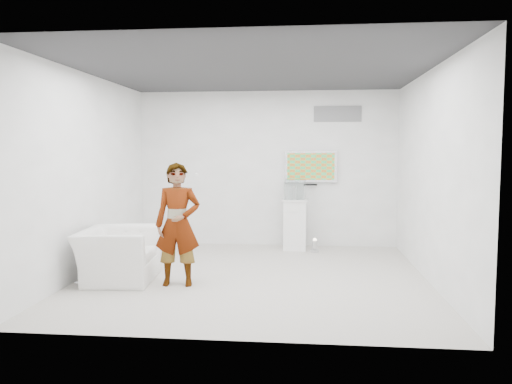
% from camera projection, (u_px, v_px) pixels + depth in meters
% --- Properties ---
extents(room, '(5.01, 5.01, 3.00)m').
position_uv_depth(room, '(254.00, 175.00, 7.24)').
color(room, '#B6AFA7').
rests_on(room, ground).
extents(tv, '(1.00, 0.08, 0.60)m').
position_uv_depth(tv, '(311.00, 166.00, 9.58)').
color(tv, silver).
rests_on(tv, room).
extents(logo_decal, '(0.90, 0.02, 0.30)m').
position_uv_depth(logo_decal, '(338.00, 114.00, 9.48)').
color(logo_decal, slate).
rests_on(logo_decal, room).
extents(person, '(0.65, 0.46, 1.69)m').
position_uv_depth(person, '(178.00, 224.00, 6.84)').
color(person, white).
rests_on(person, room).
extents(armchair, '(1.08, 1.22, 0.74)m').
position_uv_depth(armchair, '(118.00, 255.00, 7.10)').
color(armchair, white).
rests_on(armchair, room).
extents(pedestal, '(0.47, 0.47, 0.95)m').
position_uv_depth(pedestal, '(295.00, 224.00, 9.35)').
color(pedestal, white).
rests_on(pedestal, room).
extents(floor_uplight, '(0.17, 0.17, 0.25)m').
position_uv_depth(floor_uplight, '(315.00, 246.00, 9.10)').
color(floor_uplight, silver).
rests_on(floor_uplight, room).
extents(vitrine, '(0.39, 0.39, 0.37)m').
position_uv_depth(vitrine, '(295.00, 189.00, 9.29)').
color(vitrine, white).
rests_on(vitrine, pedestal).
extents(console, '(0.07, 0.18, 0.25)m').
position_uv_depth(console, '(295.00, 193.00, 9.30)').
color(console, white).
rests_on(console, pedestal).
extents(wii_remote, '(0.07, 0.14, 0.03)m').
position_uv_depth(wii_remote, '(197.00, 175.00, 6.93)').
color(wii_remote, white).
rests_on(wii_remote, person).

